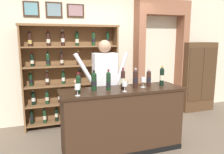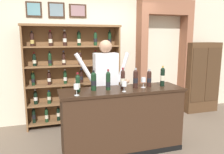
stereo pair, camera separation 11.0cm
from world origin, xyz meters
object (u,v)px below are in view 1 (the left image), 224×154
(tasting_bottle_chianti, at_px, (94,81))
(tasting_bottle_brunello, at_px, (123,79))
(tasting_bottle_super_tuscan, at_px, (78,83))
(tasting_bottle_prosecco, at_px, (162,76))
(wine_glass_spare, at_px, (125,84))
(tasting_bottle_bianco, at_px, (108,81))
(wine_glass_right, at_px, (77,87))
(tasting_counter, at_px, (122,120))
(shopkeeper, at_px, (105,78))
(tasting_bottle_vin_santo, at_px, (136,78))
(wine_glass_center, at_px, (143,80))
(wine_shelf, at_px, (71,74))
(tasting_bottle_rosso, at_px, (149,78))
(side_cabinet, at_px, (196,77))

(tasting_bottle_chianti, xyz_separation_m, tasting_bottle_brunello, (0.44, -0.04, 0.01))
(tasting_bottle_super_tuscan, bearing_deg, tasting_bottle_brunello, -1.01)
(tasting_bottle_prosecco, distance_m, wine_glass_spare, 0.74)
(tasting_bottle_bianco, height_order, wine_glass_right, tasting_bottle_bianco)
(tasting_counter, bearing_deg, tasting_bottle_bianco, 179.83)
(tasting_bottle_bianco, relative_size, wine_glass_right, 1.95)
(shopkeeper, xyz_separation_m, tasting_bottle_bianco, (-0.13, -0.60, 0.07))
(shopkeeper, relative_size, tasting_bottle_vin_santo, 5.57)
(shopkeeper, height_order, tasting_bottle_vin_santo, shopkeeper)
(tasting_bottle_bianco, relative_size, tasting_bottle_vin_santo, 1.00)
(tasting_bottle_bianco, relative_size, wine_glass_center, 1.94)
(wine_shelf, bearing_deg, tasting_bottle_rosso, -52.14)
(tasting_bottle_vin_santo, bearing_deg, tasting_bottle_prosecco, 0.21)
(tasting_bottle_vin_santo, bearing_deg, side_cabinet, 29.96)
(shopkeeper, height_order, wine_glass_right, shopkeeper)
(tasting_bottle_prosecco, distance_m, wine_glass_center, 0.34)
(wine_shelf, height_order, tasting_bottle_prosecco, wine_shelf)
(shopkeeper, height_order, tasting_bottle_bianco, shopkeeper)
(tasting_bottle_bianco, distance_m, tasting_bottle_brunello, 0.23)
(shopkeeper, bearing_deg, wine_glass_center, -53.92)
(wine_shelf, height_order, tasting_bottle_rosso, wine_shelf)
(tasting_bottle_super_tuscan, xyz_separation_m, tasting_bottle_rosso, (1.13, 0.02, 0.01))
(shopkeeper, height_order, tasting_bottle_brunello, shopkeeper)
(tasting_bottle_bianco, distance_m, tasting_bottle_vin_santo, 0.44)
(shopkeeper, relative_size, wine_glass_spare, 11.69)
(tasting_bottle_brunello, bearing_deg, tasting_bottle_super_tuscan, 178.99)
(tasting_bottle_rosso, xyz_separation_m, tasting_bottle_prosecco, (0.22, -0.03, 0.02))
(side_cabinet, relative_size, tasting_bottle_vin_santo, 5.34)
(tasting_bottle_brunello, height_order, wine_glass_right, tasting_bottle_brunello)
(tasting_counter, height_order, tasting_bottle_rosso, tasting_bottle_rosso)
(tasting_bottle_chianti, distance_m, wine_glass_center, 0.78)
(tasting_bottle_vin_santo, xyz_separation_m, wine_glass_center, (0.13, -0.01, -0.03))
(wine_glass_right, xyz_separation_m, wine_glass_spare, (0.68, 0.01, -0.01))
(wine_shelf, height_order, tasting_bottle_brunello, wine_shelf)
(tasting_bottle_chianti, bearing_deg, tasting_bottle_rosso, -0.30)
(tasting_bottle_rosso, bearing_deg, wine_shelf, 127.86)
(tasting_bottle_brunello, height_order, tasting_bottle_rosso, tasting_bottle_brunello)
(wine_shelf, relative_size, tasting_bottle_super_tuscan, 7.08)
(wine_shelf, xyz_separation_m, wine_glass_center, (0.90, -1.35, 0.06))
(wine_shelf, relative_size, shopkeeper, 1.16)
(shopkeeper, distance_m, wine_glass_spare, 0.77)
(shopkeeper, relative_size, tasting_bottle_rosso, 6.21)
(tasting_counter, height_order, tasting_bottle_super_tuscan, tasting_bottle_super_tuscan)
(tasting_bottle_chianti, bearing_deg, wine_shelf, 95.41)
(tasting_bottle_chianti, bearing_deg, wine_glass_right, -142.37)
(tasting_bottle_brunello, xyz_separation_m, tasting_bottle_vin_santo, (0.21, -0.00, -0.00))
(shopkeeper, relative_size, tasting_bottle_brunello, 5.31)
(tasting_bottle_rosso, xyz_separation_m, wine_glass_center, (-0.12, -0.04, -0.02))
(shopkeeper, bearing_deg, side_cabinet, 15.22)
(wine_glass_center, bearing_deg, tasting_bottle_rosso, 18.61)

